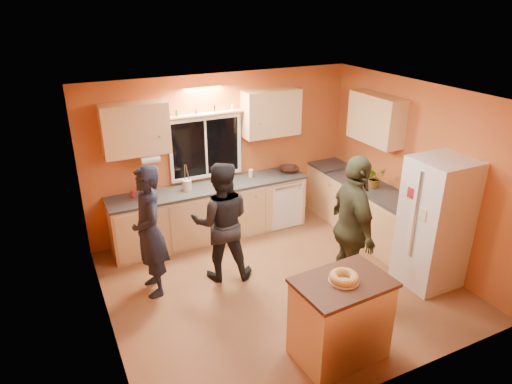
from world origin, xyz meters
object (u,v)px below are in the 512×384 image
refrigerator (435,223)px  person_center (221,222)px  person_left (149,232)px  island (340,318)px  person_right (353,228)px

refrigerator → person_center: (-2.51, 1.36, -0.05)m
refrigerator → person_center: 2.86m
person_left → person_center: person_left is taller
island → person_left: (-1.53, 2.08, 0.40)m
person_left → refrigerator: bearing=67.6°
person_right → person_center: bearing=65.9°
person_left → person_center: (0.96, -0.07, -0.04)m
person_left → island: bearing=36.4°
person_center → person_right: bearing=161.1°
island → person_center: person_center is taller
person_center → person_right: size_ratio=0.89×
refrigerator → person_right: (-1.15, 0.27, 0.06)m
island → person_center: 2.11m
person_center → person_right: person_right is taller
person_right → person_left: bearing=78.0°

